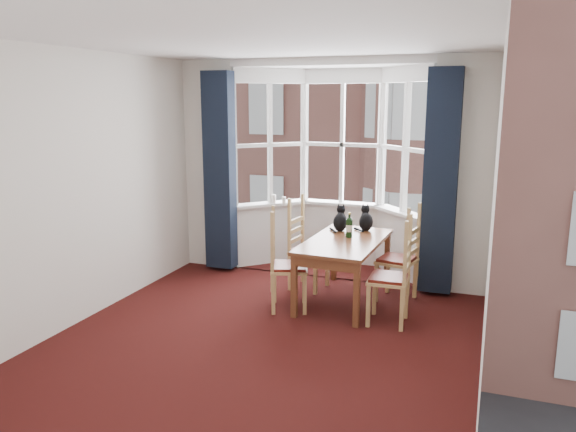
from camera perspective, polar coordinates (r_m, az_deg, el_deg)
The scene contains 22 objects.
floor at distance 5.48m, azimuth -3.08°, elevation -13.05°, with size 4.50×4.50×0.00m, color black.
ceiling at distance 4.99m, azimuth -3.46°, elevation 17.51°, with size 4.50×4.50×0.00m, color white.
wall_left at distance 6.12m, azimuth -20.73°, elevation 2.58°, with size 4.50×4.50×0.00m, color silver.
wall_right at distance 4.65m, azimuth 20.01°, elevation -0.13°, with size 4.50×4.50×0.00m, color silver.
wall_near at distance 3.18m, azimuth -19.68°, elevation -5.52°, with size 4.00×4.00×0.00m, color silver.
wall_back_pier_left at distance 7.77m, azimuth -7.86°, elevation 5.08°, with size 0.70×0.12×2.80m, color silver.
wall_back_pier_right at distance 6.87m, azimuth 17.29°, elevation 3.77°, with size 0.70×0.12×2.80m, color silver.
bay_window at distance 7.63m, azimuth 5.01°, elevation 5.02°, with size 2.76×0.94×2.80m.
curtain_left at distance 7.51m, azimuth -6.94°, elevation 4.49°, with size 0.38×0.22×2.60m, color black.
curtain_right at distance 6.72m, azimuth 15.22°, elevation 3.28°, with size 0.38×0.22×2.60m, color black.
dining_table at distance 6.43m, azimuth 5.78°, elevation -3.15°, with size 0.85×1.50×0.73m.
chair_left_near at distance 6.22m, azimuth -0.73°, elevation -5.28°, with size 0.52×0.53×0.92m.
chair_left_far at distance 6.92m, azimuth 1.48°, elevation -3.48°, with size 0.45×0.47×0.92m.
chair_right_near at distance 5.91m, azimuth 11.06°, elevation -6.43°, with size 0.41×0.43×0.92m.
chair_right_far at distance 6.57m, azimuth 11.74°, elevation -4.58°, with size 0.47×0.49×0.92m.
cat_left at distance 6.82m, azimuth 5.34°, elevation -0.46°, with size 0.21×0.26×0.33m.
cat_right at distance 6.88m, azimuth 7.92°, elevation -0.43°, with size 0.24×0.27×0.33m.
wine_bottle at distance 6.51m, azimuth 6.24°, elevation -1.08°, with size 0.07×0.07×0.29m.
candle_tall at distance 7.82m, azimuth -1.45°, elevation 1.75°, with size 0.06×0.06×0.12m, color white.
candle_short at distance 7.80m, azimuth -0.42°, elevation 1.63°, with size 0.06×0.06×0.09m, color white.
street at distance 37.78m, azimuth 16.69°, elevation -1.26°, with size 80.00×80.00×0.00m, color #333335.
tenement_building at distance 18.68m, azimuth 14.30°, elevation 9.40°, with size 18.40×7.80×15.20m.
Camera 1 is at (1.98, -4.56, 2.32)m, focal length 35.00 mm.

